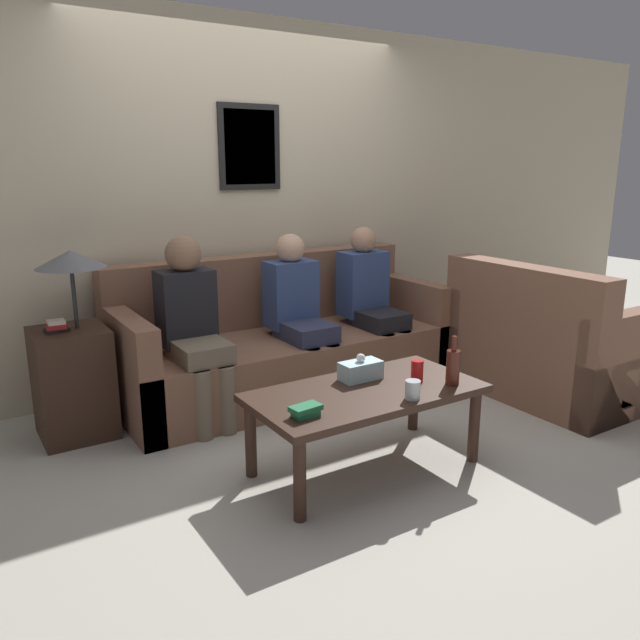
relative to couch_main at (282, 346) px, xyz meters
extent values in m
plane|color=beige|center=(0.00, -0.55, -0.32)|extent=(16.00, 16.00, 0.00)
cube|color=beige|center=(0.00, 0.47, 0.98)|extent=(9.00, 0.06, 2.60)
cube|color=black|center=(0.00, 0.43, 1.38)|extent=(0.48, 0.02, 0.60)
cube|color=silver|center=(0.00, 0.42, 1.38)|extent=(0.40, 0.01, 0.52)
cube|color=brown|center=(0.00, -0.07, -0.11)|extent=(2.35, 0.92, 0.42)
cube|color=brown|center=(0.00, 0.29, 0.37)|extent=(2.35, 0.20, 0.52)
cube|color=brown|center=(-1.11, -0.07, 0.04)|extent=(0.14, 0.92, 0.71)
cube|color=brown|center=(1.11, -0.07, 0.04)|extent=(0.14, 0.92, 0.71)
cube|color=brown|center=(1.58, -1.10, -0.11)|extent=(0.92, 1.25, 0.42)
cube|color=brown|center=(1.23, -1.10, 0.37)|extent=(0.20, 1.25, 0.52)
cube|color=brown|center=(1.58, -1.66, 0.04)|extent=(0.92, 0.14, 0.71)
cube|color=brown|center=(1.58, -0.54, 0.04)|extent=(0.92, 0.14, 0.71)
cube|color=#382319|center=(-0.22, -1.31, 0.11)|extent=(1.22, 0.62, 0.04)
cylinder|color=#382319|center=(-0.77, -1.56, -0.11)|extent=(0.06, 0.06, 0.41)
cylinder|color=#382319|center=(0.33, -1.56, -0.11)|extent=(0.06, 0.06, 0.41)
cylinder|color=#382319|center=(-0.77, -1.06, -0.11)|extent=(0.06, 0.06, 0.41)
cylinder|color=#382319|center=(0.33, -1.06, -0.11)|extent=(0.06, 0.06, 0.41)
cube|color=#382319|center=(-1.43, -0.04, 0.01)|extent=(0.42, 0.42, 0.66)
cylinder|color=#262628|center=(-1.38, -0.04, 0.53)|extent=(0.02, 0.02, 0.38)
cone|color=slate|center=(-1.38, -0.04, 0.75)|extent=(0.39, 0.39, 0.10)
cube|color=black|center=(-1.49, -0.06, 0.35)|extent=(0.14, 0.10, 0.02)
cube|color=red|center=(-1.49, -0.06, 0.37)|extent=(0.12, 0.11, 0.03)
cube|color=beige|center=(-1.49, -0.06, 0.40)|extent=(0.09, 0.10, 0.02)
cylinder|color=#562319|center=(0.21, -1.49, 0.22)|extent=(0.07, 0.07, 0.19)
cylinder|color=#562319|center=(0.21, -1.49, 0.36)|extent=(0.03, 0.03, 0.08)
cylinder|color=silver|center=(-0.10, -1.54, 0.18)|extent=(0.08, 0.08, 0.10)
cube|color=#237547|center=(-0.67, -1.44, 0.14)|extent=(0.12, 0.08, 0.03)
cube|color=#237547|center=(-0.67, -1.44, 0.17)|extent=(0.16, 0.10, 0.02)
cylinder|color=red|center=(0.08, -1.36, 0.19)|extent=(0.07, 0.07, 0.12)
cube|color=silver|center=(-0.15, -1.16, 0.18)|extent=(0.23, 0.12, 0.10)
sphere|color=white|center=(-0.15, -1.16, 0.25)|extent=(0.05, 0.05, 0.05)
cube|color=#756651|center=(-0.73, -0.30, 0.16)|extent=(0.31, 0.40, 0.14)
cylinder|color=#756651|center=(-0.81, -0.50, -0.11)|extent=(0.11, 0.11, 0.42)
cylinder|color=#756651|center=(-0.66, -0.50, -0.11)|extent=(0.11, 0.11, 0.42)
cube|color=black|center=(-0.73, -0.10, 0.39)|extent=(0.34, 0.22, 0.48)
sphere|color=#8C664C|center=(-0.73, -0.10, 0.73)|extent=(0.22, 0.22, 0.22)
cube|color=#2D334C|center=(0.05, -0.26, 0.16)|extent=(0.31, 0.41, 0.14)
cylinder|color=#2D334C|center=(-0.03, -0.47, -0.11)|extent=(0.11, 0.11, 0.42)
cylinder|color=#2D334C|center=(0.12, -0.47, -0.11)|extent=(0.11, 0.11, 0.42)
cube|color=#33477A|center=(0.05, -0.06, 0.39)|extent=(0.34, 0.22, 0.46)
sphere|color=tan|center=(0.05, -0.06, 0.71)|extent=(0.20, 0.20, 0.20)
cube|color=black|center=(0.67, -0.25, 0.16)|extent=(0.31, 0.40, 0.14)
cylinder|color=black|center=(0.60, -0.46, -0.11)|extent=(0.11, 0.11, 0.42)
cylinder|color=black|center=(0.75, -0.46, -0.11)|extent=(0.11, 0.11, 0.42)
cube|color=#33477A|center=(0.67, -0.05, 0.40)|extent=(0.34, 0.22, 0.48)
sphere|color=tan|center=(0.67, -0.05, 0.72)|extent=(0.19, 0.19, 0.19)
camera|label=1|loc=(-2.06, -3.76, 1.28)|focal=35.00mm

